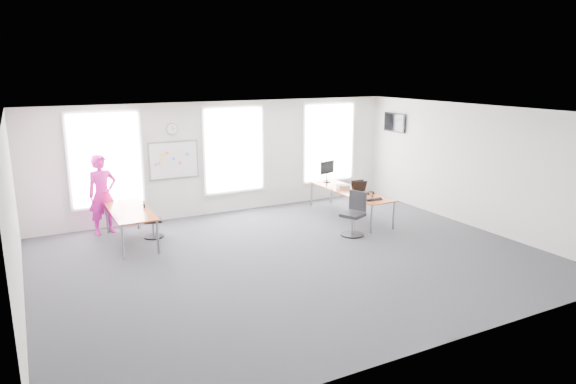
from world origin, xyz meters
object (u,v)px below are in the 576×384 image
desk_left (130,213)px  keyboard (374,200)px  desk_right (350,192)px  monitor (327,169)px  chair_right (354,216)px  person (103,194)px  chair_left (151,222)px  headphones (370,193)px

desk_left → keyboard: desk_left is taller
desk_right → monitor: monitor is taller
desk_right → chair_right: (-0.77, -1.32, -0.22)m
desk_right → keyboard: keyboard is taller
person → monitor: person is taller
chair_right → monitor: 2.65m
chair_left → keyboard: bearing=-98.8°
headphones → person: bearing=146.7°
chair_left → monitor: size_ratio=1.42×
person → monitor: 5.97m
keyboard → headphones: headphones is taller
desk_right → monitor: size_ratio=4.89×
desk_left → headphones: headphones is taller
desk_left → headphones: size_ratio=12.78×
desk_left → chair_right: chair_right is taller
chair_right → monitor: size_ratio=1.72×
desk_right → monitor: (0.01, 1.13, 0.41)m
chair_right → keyboard: (0.70, 0.18, 0.27)m
desk_left → chair_right: size_ratio=2.03×
keyboard → chair_left: bearing=166.5°
desk_right → headphones: 0.69m
desk_right → keyboard: size_ratio=6.90×
chair_left → keyboard: (4.98, -1.83, 0.35)m
desk_right → monitor: bearing=89.6°
desk_left → person: size_ratio=1.11×
chair_left → headphones: (5.23, -1.36, 0.39)m
keyboard → monitor: bearing=94.6°
monitor → person: bearing=159.1°
desk_right → keyboard: 1.14m
desk_right → chair_left: 5.11m
chair_left → headphones: 5.42m
desk_left → headphones: bearing=-11.7°
desk_left → keyboard: bearing=-16.9°
chair_left → headphones: bearing=-93.2°
person → monitor: bearing=-15.5°
chair_right → chair_left: size_ratio=1.21×
chair_right → person: 5.93m
desk_right → headphones: headphones is taller
desk_right → person: 6.15m
person → keyboard: (5.87, -2.67, -0.22)m
desk_right → person: size_ratio=1.55×
desk_right → desk_left: 5.56m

